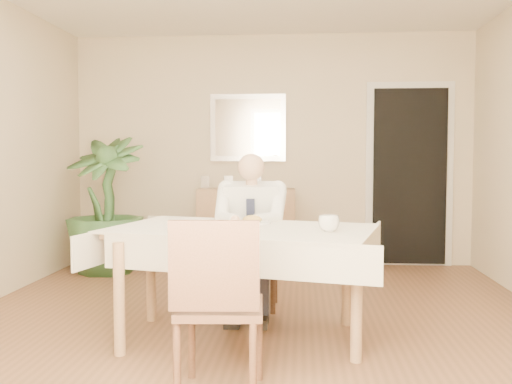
# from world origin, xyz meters

# --- Properties ---
(room) EXTENTS (5.00, 5.02, 2.60)m
(room) POSITION_xyz_m (0.00, 0.00, 1.30)
(room) COLOR brown
(room) RESTS_ON ground
(window) EXTENTS (1.34, 0.04, 1.44)m
(window) POSITION_xyz_m (0.00, -2.47, 1.45)
(window) COLOR silver
(window) RESTS_ON room
(doorway) EXTENTS (0.96, 0.07, 2.10)m
(doorway) POSITION_xyz_m (1.55, 2.46, 1.00)
(doorway) COLOR silver
(doorway) RESTS_ON ground
(mirror) EXTENTS (0.86, 0.04, 0.76)m
(mirror) POSITION_xyz_m (-0.26, 2.47, 1.55)
(mirror) COLOR silver
(mirror) RESTS_ON room
(dining_table) EXTENTS (1.95, 1.41, 0.75)m
(dining_table) POSITION_xyz_m (-0.04, -0.27, 0.67)
(dining_table) COLOR #AA7B51
(dining_table) RESTS_ON ground
(chair_far) EXTENTS (0.44, 0.44, 0.86)m
(chair_far) POSITION_xyz_m (-0.04, 0.60, 0.48)
(chair_far) COLOR #492A1D
(chair_far) RESTS_ON ground
(chair_near) EXTENTS (0.47, 0.47, 0.92)m
(chair_near) POSITION_xyz_m (-0.07, -1.23, 0.52)
(chair_near) COLOR #492A1D
(chair_near) RESTS_ON ground
(seated_man) EXTENTS (0.48, 0.72, 1.24)m
(seated_man) POSITION_xyz_m (-0.04, 0.32, 0.69)
(seated_man) COLOR white
(seated_man) RESTS_ON ground
(plate) EXTENTS (0.26, 0.26, 0.02)m
(plate) POSITION_xyz_m (0.01, -0.04, 0.76)
(plate) COLOR white
(plate) RESTS_ON dining_table
(food) EXTENTS (0.14, 0.14, 0.06)m
(food) POSITION_xyz_m (0.01, -0.04, 0.78)
(food) COLOR olive
(food) RESTS_ON dining_table
(knife) EXTENTS (0.01, 0.13, 0.01)m
(knife) POSITION_xyz_m (0.05, -0.10, 0.78)
(knife) COLOR silver
(knife) RESTS_ON dining_table
(fork) EXTENTS (0.01, 0.13, 0.01)m
(fork) POSITION_xyz_m (-0.03, -0.10, 0.78)
(fork) COLOR silver
(fork) RESTS_ON dining_table
(coffee_mug) EXTENTS (0.17, 0.17, 0.10)m
(coffee_mug) POSITION_xyz_m (0.52, -0.44, 0.80)
(coffee_mug) COLOR white
(coffee_mug) RESTS_ON dining_table
(sideboard) EXTENTS (1.09, 0.39, 0.86)m
(sideboard) POSITION_xyz_m (-0.26, 2.32, 0.43)
(sideboard) COLOR #AA7B51
(sideboard) RESTS_ON ground
(photo_frame_left) EXTENTS (0.10, 0.02, 0.14)m
(photo_frame_left) POSITION_xyz_m (-0.74, 2.40, 0.93)
(photo_frame_left) COLOR silver
(photo_frame_left) RESTS_ON sideboard
(photo_frame_center) EXTENTS (0.10, 0.02, 0.14)m
(photo_frame_center) POSITION_xyz_m (-0.48, 2.39, 0.93)
(photo_frame_center) COLOR silver
(photo_frame_center) RESTS_ON sideboard
(photo_frame_right) EXTENTS (0.10, 0.02, 0.14)m
(photo_frame_right) POSITION_xyz_m (-0.15, 2.36, 0.93)
(photo_frame_right) COLOR silver
(photo_frame_right) RESTS_ON sideboard
(potted_palm) EXTENTS (0.95, 0.95, 1.43)m
(potted_palm) POSITION_xyz_m (-1.71, 1.81, 0.72)
(potted_palm) COLOR #2C4F25
(potted_palm) RESTS_ON ground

